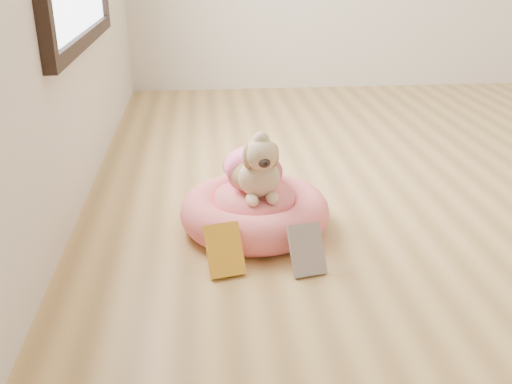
{
  "coord_description": "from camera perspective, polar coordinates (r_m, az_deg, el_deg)",
  "views": [
    {
      "loc": [
        -1.46,
        -2.26,
        1.04
      ],
      "look_at": [
        -1.27,
        -0.26,
        0.18
      ],
      "focal_mm": 40.0,
      "sensor_mm": 36.0,
      "label": 1
    }
  ],
  "objects": [
    {
      "name": "dog",
      "position": [
        2.21,
        -0.1,
        3.46
      ],
      "size": [
        0.31,
        0.41,
        0.28
      ],
      "primitive_type": null,
      "rotation": [
        0.0,
        0.0,
        0.11
      ],
      "color": "brown",
      "rests_on": "pet_bed"
    },
    {
      "name": "pet_bed",
      "position": [
        2.27,
        -0.12,
        -1.97
      ],
      "size": [
        0.59,
        0.59,
        0.15
      ],
      "color": "#F2655E",
      "rests_on": "floor"
    },
    {
      "name": "book_yellow",
      "position": [
        1.98,
        -3.16,
        -5.81
      ],
      "size": [
        0.15,
        0.15,
        0.17
      ],
      "primitive_type": "cube",
      "rotation": [
        -0.6,
        0.0,
        0.21
      ],
      "color": "yellow",
      "rests_on": "floor"
    },
    {
      "name": "book_white",
      "position": [
        1.98,
        5.1,
        -5.75
      ],
      "size": [
        0.14,
        0.13,
        0.17
      ],
      "primitive_type": "cube",
      "rotation": [
        -0.53,
        0.0,
        0.21
      ],
      "color": "white",
      "rests_on": "floor"
    }
  ]
}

